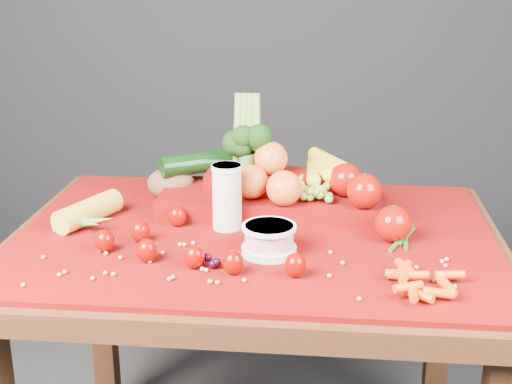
# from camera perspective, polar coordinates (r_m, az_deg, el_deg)

# --- Properties ---
(table) EXTENTS (1.10, 0.80, 0.75)m
(table) POSITION_cam_1_polar(r_m,az_deg,el_deg) (1.63, -0.07, -6.72)
(table) COLOR #321A0B
(table) RESTS_ON ground
(red_cloth) EXTENTS (1.05, 0.75, 0.01)m
(red_cloth) POSITION_cam_1_polar(r_m,az_deg,el_deg) (1.59, -0.07, -3.44)
(red_cloth) COLOR #6A0A03
(red_cloth) RESTS_ON table
(milk_glass) EXTENTS (0.07, 0.07, 0.15)m
(milk_glass) POSITION_cam_1_polar(r_m,az_deg,el_deg) (1.59, -2.34, -0.20)
(milk_glass) COLOR beige
(milk_glass) RESTS_ON red_cloth
(yogurt_bowl) EXTENTS (0.11, 0.11, 0.06)m
(yogurt_bowl) POSITION_cam_1_polar(r_m,az_deg,el_deg) (1.47, 1.06, -3.73)
(yogurt_bowl) COLOR silver
(yogurt_bowl) RESTS_ON red_cloth
(strawberry_scatter) EXTENTS (0.44, 0.28, 0.05)m
(strawberry_scatter) POSITION_cam_1_polar(r_m,az_deg,el_deg) (1.47, -5.90, -4.16)
(strawberry_scatter) COLOR #830000
(strawberry_scatter) RESTS_ON red_cloth
(dark_grape_cluster) EXTENTS (0.06, 0.05, 0.03)m
(dark_grape_cluster) POSITION_cam_1_polar(r_m,az_deg,el_deg) (1.43, -4.01, -5.30)
(dark_grape_cluster) COLOR black
(dark_grape_cluster) RESTS_ON red_cloth
(soybean_scatter) EXTENTS (0.84, 0.24, 0.01)m
(soybean_scatter) POSITION_cam_1_polar(r_m,az_deg,el_deg) (1.40, -0.91, -6.09)
(soybean_scatter) COLOR tan
(soybean_scatter) RESTS_ON red_cloth
(corn_ear) EXTENTS (0.24, 0.26, 0.06)m
(corn_ear) POSITION_cam_1_polar(r_m,az_deg,el_deg) (1.65, -13.47, -2.12)
(corn_ear) COLOR gold
(corn_ear) RESTS_ON red_cloth
(potato) EXTENTS (0.12, 0.09, 0.08)m
(potato) POSITION_cam_1_polar(r_m,az_deg,el_deg) (1.80, -6.82, 0.66)
(potato) COLOR brown
(potato) RESTS_ON red_cloth
(baby_carrot_pile) EXTENTS (0.17, 0.18, 0.03)m
(baby_carrot_pile) POSITION_cam_1_polar(r_m,az_deg,el_deg) (1.36, 13.66, -7.05)
(baby_carrot_pile) COLOR #E24808
(baby_carrot_pile) RESTS_ON red_cloth
(green_bean_pile) EXTENTS (0.14, 0.12, 0.01)m
(green_bean_pile) POSITION_cam_1_polar(r_m,az_deg,el_deg) (1.58, 11.76, -3.58)
(green_bean_pile) COLOR #236016
(green_bean_pile) RESTS_ON red_cloth
(produce_mound) EXTENTS (0.60, 0.39, 0.27)m
(produce_mound) POSITION_cam_1_polar(r_m,az_deg,el_deg) (1.71, 1.85, 0.52)
(produce_mound) COLOR #6A0A03
(produce_mound) RESTS_ON red_cloth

